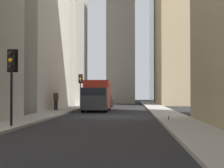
{
  "coord_description": "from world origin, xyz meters",
  "views": [
    {
      "loc": [
        -28.17,
        -1.81,
        1.69
      ],
      "look_at": [
        17.44,
        0.48,
        2.73
      ],
      "focal_mm": 62.98,
      "sensor_mm": 36.0,
      "label": 1
    }
  ],
  "objects_px": {
    "delivery_truck": "(97,95)",
    "traffic_light_foreground": "(11,69)",
    "traffic_light_midblock": "(80,83)",
    "sedan_black": "(105,101)",
    "discarded_bottle": "(169,118)",
    "pedestrian": "(56,99)"
  },
  "relations": [
    {
      "from": "delivery_truck",
      "to": "traffic_light_foreground",
      "type": "xyz_separation_m",
      "value": [
        -17.81,
        2.43,
        1.34
      ]
    },
    {
      "from": "delivery_truck",
      "to": "traffic_light_midblock",
      "type": "xyz_separation_m",
      "value": [
        10.47,
        2.89,
        1.46
      ]
    },
    {
      "from": "sedan_black",
      "to": "discarded_bottle",
      "type": "height_order",
      "value": "sedan_black"
    },
    {
      "from": "sedan_black",
      "to": "pedestrian",
      "type": "height_order",
      "value": "pedestrian"
    },
    {
      "from": "delivery_truck",
      "to": "sedan_black",
      "type": "bearing_deg",
      "value": -0.0
    },
    {
      "from": "pedestrian",
      "to": "discarded_bottle",
      "type": "bearing_deg",
      "value": -144.51
    },
    {
      "from": "sedan_black",
      "to": "pedestrian",
      "type": "bearing_deg",
      "value": 162.29
    },
    {
      "from": "sedan_black",
      "to": "pedestrian",
      "type": "distance_m",
      "value": 12.04
    },
    {
      "from": "traffic_light_midblock",
      "to": "discarded_bottle",
      "type": "xyz_separation_m",
      "value": [
        -23.74,
        -8.21,
        -2.68
      ]
    },
    {
      "from": "discarded_bottle",
      "to": "sedan_black",
      "type": "bearing_deg",
      "value": 12.48
    },
    {
      "from": "delivery_truck",
      "to": "traffic_light_midblock",
      "type": "distance_m",
      "value": 10.96
    },
    {
      "from": "delivery_truck",
      "to": "discarded_bottle",
      "type": "distance_m",
      "value": 14.34
    },
    {
      "from": "traffic_light_foreground",
      "to": "sedan_black",
      "type": "bearing_deg",
      "value": -4.86
    },
    {
      "from": "sedan_black",
      "to": "traffic_light_midblock",
      "type": "bearing_deg",
      "value": 96.44
    },
    {
      "from": "sedan_black",
      "to": "discarded_bottle",
      "type": "bearing_deg",
      "value": -167.52
    },
    {
      "from": "sedan_black",
      "to": "traffic_light_foreground",
      "type": "bearing_deg",
      "value": 175.14
    },
    {
      "from": "traffic_light_foreground",
      "to": "discarded_bottle",
      "type": "height_order",
      "value": "traffic_light_foreground"
    },
    {
      "from": "traffic_light_foreground",
      "to": "traffic_light_midblock",
      "type": "relative_size",
      "value": 0.96
    },
    {
      "from": "pedestrian",
      "to": "traffic_light_midblock",
      "type": "bearing_deg",
      "value": -3.97
    },
    {
      "from": "traffic_light_midblock",
      "to": "discarded_bottle",
      "type": "relative_size",
      "value": 14.05
    },
    {
      "from": "traffic_light_foreground",
      "to": "delivery_truck",
      "type": "bearing_deg",
      "value": -7.77
    },
    {
      "from": "sedan_black",
      "to": "discarded_bottle",
      "type": "distance_m",
      "value": 24.65
    }
  ]
}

